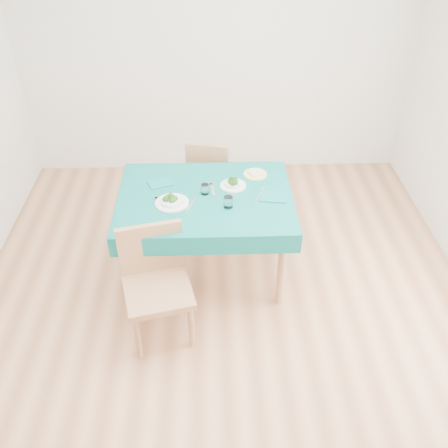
{
  "coord_description": "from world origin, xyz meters",
  "views": [
    {
      "loc": [
        -0.09,
        -2.73,
        2.9
      ],
      "look_at": [
        0.0,
        0.0,
        0.85
      ],
      "focal_mm": 40.0,
      "sensor_mm": 36.0,
      "label": 1
    }
  ],
  "objects_px": {
    "table": "(206,235)",
    "side_plate": "(255,174)",
    "chair_near": "(156,275)",
    "chair_far": "(211,172)",
    "bowl_far": "(233,183)",
    "bowl_near": "(172,199)"
  },
  "relations": [
    {
      "from": "table",
      "to": "side_plate",
      "type": "xyz_separation_m",
      "value": [
        0.41,
        0.3,
        0.38
      ]
    },
    {
      "from": "chair_near",
      "to": "side_plate",
      "type": "relative_size",
      "value": 5.94
    },
    {
      "from": "table",
      "to": "chair_far",
      "type": "height_order",
      "value": "chair_far"
    },
    {
      "from": "table",
      "to": "chair_far",
      "type": "relative_size",
      "value": 1.41
    },
    {
      "from": "chair_near",
      "to": "side_plate",
      "type": "bearing_deg",
      "value": 39.31
    },
    {
      "from": "bowl_far",
      "to": "table",
      "type": "bearing_deg",
      "value": -148.94
    },
    {
      "from": "chair_far",
      "to": "side_plate",
      "type": "distance_m",
      "value": 0.7
    },
    {
      "from": "chair_near",
      "to": "bowl_far",
      "type": "relative_size",
      "value": 5.58
    },
    {
      "from": "chair_far",
      "to": "bowl_near",
      "type": "height_order",
      "value": "chair_far"
    },
    {
      "from": "chair_near",
      "to": "bowl_far",
      "type": "height_order",
      "value": "chair_near"
    },
    {
      "from": "bowl_near",
      "to": "bowl_far",
      "type": "distance_m",
      "value": 0.53
    },
    {
      "from": "table",
      "to": "side_plate",
      "type": "bearing_deg",
      "value": 36.32
    },
    {
      "from": "table",
      "to": "bowl_near",
      "type": "bearing_deg",
      "value": -159.4
    },
    {
      "from": "bowl_far",
      "to": "side_plate",
      "type": "distance_m",
      "value": 0.26
    },
    {
      "from": "chair_near",
      "to": "chair_far",
      "type": "bearing_deg",
      "value": 61.96
    },
    {
      "from": "table",
      "to": "bowl_far",
      "type": "height_order",
      "value": "bowl_far"
    },
    {
      "from": "side_plate",
      "to": "table",
      "type": "bearing_deg",
      "value": -143.68
    },
    {
      "from": "chair_far",
      "to": "bowl_near",
      "type": "distance_m",
      "value": 1.02
    },
    {
      "from": "table",
      "to": "chair_far",
      "type": "distance_m",
      "value": 0.84
    },
    {
      "from": "table",
      "to": "bowl_far",
      "type": "relative_size",
      "value": 6.57
    },
    {
      "from": "bowl_far",
      "to": "side_plate",
      "type": "bearing_deg",
      "value": 41.66
    },
    {
      "from": "side_plate",
      "to": "chair_near",
      "type": "bearing_deg",
      "value": -127.28
    }
  ]
}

